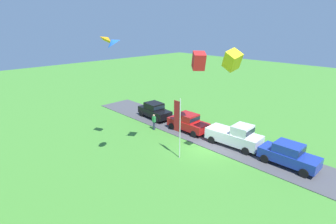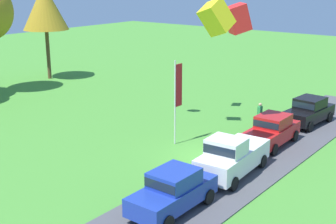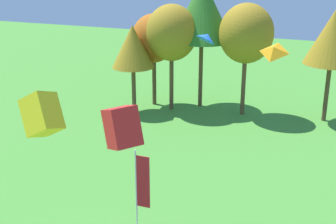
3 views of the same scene
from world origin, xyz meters
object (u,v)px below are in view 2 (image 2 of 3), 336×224
Objects in this scene: kite_box_high_left at (216,17)px; car_sedan_mid_row at (272,129)px; car_sedan_far_end at (309,110)px; kite_box_topmost at (238,19)px; car_sedan_near_entrance at (173,190)px; flag_banner at (177,91)px; car_pickup_by_flagpole at (231,156)px; tree_lone_near at (45,7)px; person_on_lawn at (260,115)px.

car_sedan_mid_row is at bearing -9.20° from kite_box_high_left.
kite_box_topmost is (-7.64, 1.51, 6.59)m from car_sedan_far_end.
car_sedan_near_entrance is 0.97× the size of car_sedan_far_end.
kite_box_topmost is 1.00× the size of kite_box_high_left.
car_pickup_by_flagpole is at bearing -114.14° from flag_banner.
car_sedan_far_end is 0.49× the size of tree_lone_near.
kite_box_high_left is at bearing 170.80° from car_sedan_mid_row.
kite_box_high_left reaches higher than flag_banner.
person_on_lawn is (2.75, 2.24, -0.16)m from car_sedan_mid_row.
tree_lone_near is (1.41, 23.93, 6.11)m from person_on_lawn.
person_on_lawn is at bearing -93.36° from tree_lone_near.
kite_box_topmost reaches higher than person_on_lawn.
kite_box_topmost is (7.92, 1.70, 6.59)m from car_sedan_near_entrance.
car_sedan_far_end is (10.79, 0.24, -0.07)m from car_pickup_by_flagpole.
kite_box_high_left is at bearing -118.60° from flag_banner.
car_pickup_by_flagpole is 28.83m from tree_lone_near.
tree_lone_near is at bearing 80.98° from car_sedan_mid_row.
car_sedan_near_entrance is at bearing -166.58° from kite_box_high_left.
car_sedan_far_end is at bearing -11.17° from kite_box_topmost.
tree_lone_near is (4.15, 26.17, 5.94)m from car_sedan_mid_row.
person_on_lawn is at bearing 11.24° from car_sedan_near_entrance.
car_sedan_mid_row is (10.19, 0.33, 0.00)m from car_sedan_near_entrance.
car_sedan_near_entrance is at bearing 179.40° from car_pickup_by_flagpole.
car_sedan_mid_row is 0.98× the size of car_sedan_far_end.
car_pickup_by_flagpole is at bearing -162.21° from person_on_lawn.
car_sedan_near_entrance is 0.86× the size of flag_banner.
flag_banner is (-5.86, 2.53, 2.38)m from person_on_lawn.
car_sedan_far_end is 0.88× the size of flag_banner.
kite_box_high_left is (-2.14, -3.92, 4.66)m from flag_banner.
kite_box_high_left is (4.94, 1.18, 6.88)m from car_sedan_near_entrance.
car_sedan_mid_row is 3.10× the size of kite_box_high_left.
flag_banner is at bearing 65.86° from car_pickup_by_flagpole.
car_sedan_far_end is 27.00m from tree_lone_near.
car_sedan_far_end is at bearing -87.35° from tree_lone_near.
car_pickup_by_flagpole is 7.45m from kite_box_topmost.
kite_box_topmost is at bearing 9.97° from kite_box_high_left.
car_sedan_near_entrance is 9.00m from flag_banner.
car_sedan_far_end is at bearing -5.30° from kite_box_high_left.
flag_banner reaches higher than car_sedan_mid_row.
car_pickup_by_flagpole is at bearing -97.87° from kite_box_high_left.
person_on_lawn is 0.33× the size of flag_banner.
tree_lone_near is (-1.22, 26.31, 5.94)m from car_sedan_far_end.
kite_box_high_left is (-10.62, 0.98, 6.88)m from car_sedan_far_end.
car_sedan_mid_row is at bearing 4.00° from car_pickup_by_flagpole.
tree_lone_near is 6.43× the size of kite_box_high_left.
flag_banner is at bearing -108.76° from tree_lone_near.
kite_box_topmost reaches higher than car_sedan_far_end.
kite_box_high_left is (0.17, 1.23, 6.81)m from car_pickup_by_flagpole.
flag_banner is at bearing 61.40° from kite_box_high_left.
car_sedan_far_end is 2.65× the size of person_on_lawn.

